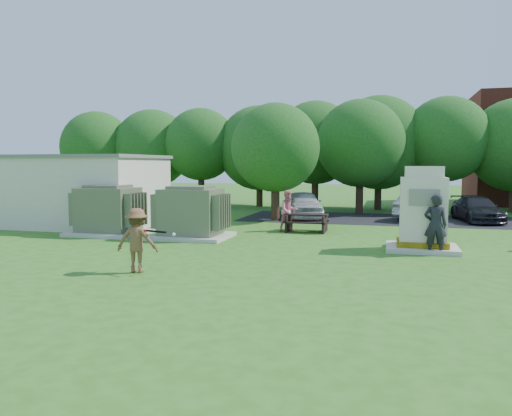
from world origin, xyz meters
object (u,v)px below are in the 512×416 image
(generator_cabinet, at_px, (423,214))
(person_at_picnic, at_px, (289,211))
(car_white, at_px, (303,204))
(picnic_table, at_px, (307,221))
(batter, at_px, (137,240))
(car_dark, at_px, (477,209))
(car_silver_a, at_px, (421,207))
(transformer_right, at_px, (191,214))
(transformer_left, at_px, (108,211))
(person_by_generator, at_px, (435,225))

(generator_cabinet, bearing_deg, person_at_picnic, 145.76)
(car_white, bearing_deg, person_at_picnic, -104.04)
(generator_cabinet, bearing_deg, car_white, 121.38)
(picnic_table, relative_size, car_white, 0.42)
(batter, relative_size, car_dark, 0.40)
(generator_cabinet, xyz_separation_m, car_silver_a, (0.48, 9.91, -0.55))
(person_at_picnic, bearing_deg, batter, -141.47)
(generator_cabinet, bearing_deg, car_dark, 71.88)
(transformer_right, height_order, car_silver_a, transformer_right)
(car_white, bearing_deg, transformer_left, -145.03)
(transformer_right, relative_size, car_white, 0.69)
(transformer_right, bearing_deg, transformer_left, 180.00)
(batter, xyz_separation_m, car_dark, (10.84, 15.40, -0.24))
(batter, bearing_deg, car_silver_a, -126.40)
(person_by_generator, relative_size, car_white, 0.45)
(transformer_right, distance_m, car_white, 9.17)
(transformer_right, bearing_deg, person_by_generator, -8.99)
(car_silver_a, bearing_deg, person_by_generator, 111.53)
(transformer_left, relative_size, car_dark, 0.69)
(picnic_table, xyz_separation_m, car_silver_a, (5.05, 6.23, 0.21))
(transformer_right, height_order, picnic_table, transformer_right)
(generator_cabinet, distance_m, car_white, 10.92)
(transformer_right, xyz_separation_m, picnic_table, (4.12, 3.04, -0.48))
(batter, xyz_separation_m, person_by_generator, (7.99, 4.85, 0.11))
(person_by_generator, relative_size, car_silver_a, 0.46)
(transformer_left, xyz_separation_m, batter, (4.74, -6.28, -0.10))
(person_by_generator, xyz_separation_m, person_at_picnic, (-5.71, 4.43, -0.08))
(batter, relative_size, car_white, 0.40)
(car_white, bearing_deg, picnic_table, -96.09)
(transformer_right, bearing_deg, generator_cabinet, -4.28)
(batter, xyz_separation_m, car_silver_a, (8.12, 15.55, -0.17))
(batter, height_order, person_at_picnic, person_at_picnic)
(transformer_right, bearing_deg, batter, -80.56)
(transformer_left, relative_size, person_by_generator, 1.53)
(car_white, height_order, car_dark, car_white)
(picnic_table, distance_m, person_at_picnic, 0.89)
(person_at_picnic, bearing_deg, car_dark, -2.05)
(generator_cabinet, relative_size, person_by_generator, 1.46)
(transformer_right, distance_m, batter, 6.37)
(car_white, bearing_deg, transformer_right, -126.42)
(picnic_table, height_order, car_white, car_white)
(person_at_picnic, xyz_separation_m, car_silver_a, (5.84, 6.27, -0.20))
(person_by_generator, xyz_separation_m, car_dark, (2.84, 10.55, -0.35))
(car_dark, bearing_deg, car_silver_a, 167.68)
(picnic_table, relative_size, person_at_picnic, 1.01)
(batter, height_order, car_silver_a, batter)
(car_dark, bearing_deg, person_by_generator, -114.36)
(batter, bearing_deg, car_dark, -133.95)
(generator_cabinet, height_order, car_silver_a, generator_cabinet)
(car_silver_a, bearing_deg, batter, 84.65)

